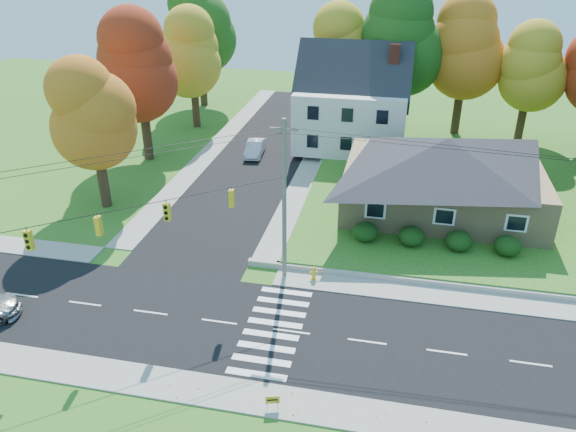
# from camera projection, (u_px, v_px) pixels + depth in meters

# --- Properties ---
(ground) EXTENTS (120.00, 120.00, 0.00)m
(ground) POSITION_uv_depth(u_px,v_px,m) (291.00, 332.00, 29.71)
(ground) COLOR #3D7923
(road_main) EXTENTS (90.00, 8.00, 0.02)m
(road_main) POSITION_uv_depth(u_px,v_px,m) (291.00, 332.00, 29.71)
(road_main) COLOR black
(road_main) RESTS_ON ground
(road_cross) EXTENTS (8.00, 44.00, 0.02)m
(road_cross) POSITION_uv_depth(u_px,v_px,m) (264.00, 151.00, 53.82)
(road_cross) COLOR black
(road_cross) RESTS_ON ground
(sidewalk_north) EXTENTS (90.00, 2.00, 0.08)m
(sidewalk_north) POSITION_uv_depth(u_px,v_px,m) (308.00, 280.00, 34.05)
(sidewalk_north) COLOR #9C9A90
(sidewalk_north) RESTS_ON ground
(sidewalk_south) EXTENTS (90.00, 2.00, 0.08)m
(sidewalk_south) POSITION_uv_depth(u_px,v_px,m) (269.00, 400.00, 25.34)
(sidewalk_south) COLOR #9C9A90
(sidewalk_south) RESTS_ON ground
(lawn) EXTENTS (30.00, 30.00, 0.50)m
(lawn) POSITION_uv_depth(u_px,v_px,m) (500.00, 189.00, 45.50)
(lawn) COLOR #3D7923
(lawn) RESTS_ON ground
(ranch_house) EXTENTS (14.60, 10.60, 5.40)m
(ranch_house) POSITION_uv_depth(u_px,v_px,m) (444.00, 173.00, 40.69)
(ranch_house) COLOR tan
(ranch_house) RESTS_ON lawn
(colonial_house) EXTENTS (10.40, 8.40, 9.60)m
(colonial_house) POSITION_uv_depth(u_px,v_px,m) (353.00, 104.00, 52.00)
(colonial_house) COLOR silver
(colonial_house) RESTS_ON lawn
(hedge_row) EXTENTS (10.70, 1.70, 1.27)m
(hedge_row) POSITION_uv_depth(u_px,v_px,m) (435.00, 239.00, 36.35)
(hedge_row) COLOR #163A10
(hedge_row) RESTS_ON lawn
(traffic_infrastructure) EXTENTS (38.10, 10.66, 10.00)m
(traffic_infrastructure) POSITION_uv_depth(u_px,v_px,m) (294.00, 234.00, 28.57)
(traffic_infrastructure) COLOR #666059
(traffic_infrastructure) RESTS_ON ground
(tree_lot_0) EXTENTS (6.72, 6.72, 12.51)m
(tree_lot_0) POSITION_uv_depth(u_px,v_px,m) (341.00, 50.00, 55.91)
(tree_lot_0) COLOR #3F2A19
(tree_lot_0) RESTS_ON lawn
(tree_lot_1) EXTENTS (7.84, 7.84, 14.60)m
(tree_lot_1) POSITION_uv_depth(u_px,v_px,m) (403.00, 40.00, 53.34)
(tree_lot_1) COLOR #3F2A19
(tree_lot_1) RESTS_ON lawn
(tree_lot_2) EXTENTS (7.28, 7.28, 13.56)m
(tree_lot_2) POSITION_uv_depth(u_px,v_px,m) (466.00, 48.00, 53.40)
(tree_lot_2) COLOR #3F2A19
(tree_lot_2) RESTS_ON lawn
(tree_lot_3) EXTENTS (6.16, 6.16, 11.47)m
(tree_lot_3) POSITION_uv_depth(u_px,v_px,m) (532.00, 67.00, 52.02)
(tree_lot_3) COLOR #3F2A19
(tree_lot_3) RESTS_ON lawn
(tree_west_0) EXTENTS (6.16, 6.16, 11.47)m
(tree_west_0) POSITION_uv_depth(u_px,v_px,m) (92.00, 116.00, 40.03)
(tree_west_0) COLOR #3F2A19
(tree_west_0) RESTS_ON ground
(tree_west_1) EXTENTS (7.28, 7.28, 13.56)m
(tree_west_1) POSITION_uv_depth(u_px,v_px,m) (139.00, 67.00, 48.33)
(tree_west_1) COLOR #3F2A19
(tree_west_1) RESTS_ON ground
(tree_west_2) EXTENTS (6.72, 6.72, 12.51)m
(tree_west_2) POSITION_uv_depth(u_px,v_px,m) (192.00, 53.00, 57.15)
(tree_west_2) COLOR #3F2A19
(tree_west_2) RESTS_ON ground
(tree_west_3) EXTENTS (7.84, 7.84, 14.60)m
(tree_west_3) POSITION_uv_depth(u_px,v_px,m) (199.00, 27.00, 63.89)
(tree_west_3) COLOR #3F2A19
(tree_west_3) RESTS_ON ground
(white_car) EXTENTS (1.83, 4.32, 1.39)m
(white_car) POSITION_uv_depth(u_px,v_px,m) (255.00, 148.00, 52.60)
(white_car) COLOR silver
(white_car) RESTS_ON road_cross
(fire_hydrant) EXTENTS (0.51, 0.39, 0.89)m
(fire_hydrant) POSITION_uv_depth(u_px,v_px,m) (314.00, 273.00, 33.96)
(fire_hydrant) COLOR gold
(fire_hydrant) RESTS_ON ground
(yard_sign) EXTENTS (0.62, 0.22, 0.79)m
(yard_sign) POSITION_uv_depth(u_px,v_px,m) (273.00, 400.00, 24.64)
(yard_sign) COLOR black
(yard_sign) RESTS_ON ground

